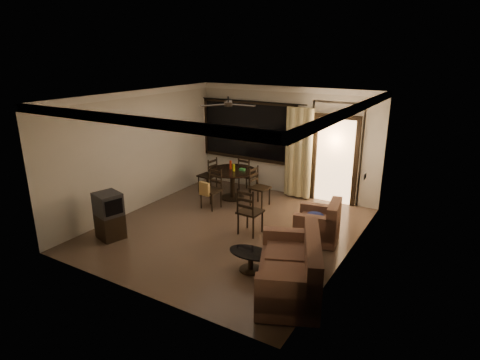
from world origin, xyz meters
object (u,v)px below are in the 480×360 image
Objects in this scene: dining_table at (233,176)px; dining_chair_west at (208,182)px; armchair at (320,225)px; sofa at (293,271)px; dining_chair_east at (260,194)px; dining_chair_south at (211,196)px; coffee_table at (251,258)px; dining_chair_north at (248,181)px; side_chair at (250,220)px; tv_cabinet at (109,216)px.

dining_table is 1.27× the size of dining_chair_west.
sofa is at bearing -92.38° from armchair.
dining_chair_east is 1.00× the size of dining_chair_south.
dining_table is 3.03m from armchair.
dining_table is 1.51× the size of coffee_table.
dining_chair_north is 0.93× the size of side_chair.
dining_table is 1.27× the size of armchair.
side_chair reaches higher than dining_table.
dining_table reaches higher than dining_chair_north.
sofa is (2.22, -3.06, 0.09)m from dining_chair_east.
dining_chair_south is 1.50m from dining_chair_north.
dining_chair_south is at bearing -95.88° from dining_table.
side_chair reaches higher than dining_chair_south.
dining_chair_north is at bearing 91.34° from tv_cabinet.
side_chair is at bearing -48.65° from dining_table.
tv_cabinet reaches higher than dining_chair_north.
dining_table is 1.27× the size of dining_chair_north.
dining_chair_east is at bearing 102.79° from sofa.
side_chair is (1.34, -2.25, 0.02)m from dining_chair_north.
dining_table reaches higher than armchair.
dining_chair_south is 0.99× the size of tv_cabinet.
coffee_table is at bearing -53.30° from dining_table.
dining_chair_west is 1.67m from dining_chair_east.
armchair is at bearing 70.04° from coffee_table.
dining_chair_east is 3.78m from sofa.
dining_chair_north is 0.49× the size of sofa.
armchair is at bearing 44.66° from tv_cabinet.
dining_chair_north is 3.26m from armchair.
dining_chair_west is 1.00× the size of dining_chair_east.
dining_chair_south reaches higher than coffee_table.
dining_chair_east and dining_chair_north have the same top height.
sofa is (3.05, -3.14, -0.23)m from dining_table.
sofa is (2.97, -3.78, 0.09)m from dining_chair_north.
dining_chair_west is 2.82m from side_chair.
dining_chair_west is 1.00× the size of dining_chair_south.
side_chair reaches higher than sofa.
tv_cabinet is 4.22m from armchair.
side_chair is (0.59, -1.53, 0.02)m from dining_chair_east.
tv_cabinet is 1.20× the size of coffee_table.
dining_table reaches higher than dining_chair_west.
dining_table reaches higher than tv_cabinet.
dining_chair_north is 1.00× the size of armchair.
coffee_table is at bearing 141.46° from sofa.
tv_cabinet is (-0.82, -2.38, 0.18)m from dining_chair_south.
tv_cabinet is 3.96m from sofa.
coffee_table is 0.79× the size of side_chair.
tv_cabinet is (-0.08, -3.32, 0.20)m from dining_chair_west.
dining_chair_east is 0.49× the size of sofa.
dining_chair_east is at bearing 141.95° from dining_chair_north.
sofa is (3.88, -3.22, 0.09)m from dining_chair_west.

